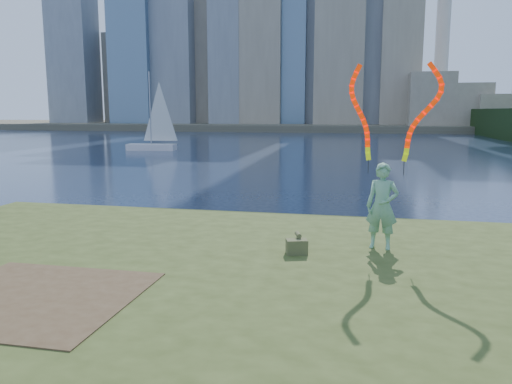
# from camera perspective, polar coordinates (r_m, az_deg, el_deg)

# --- Properties ---
(ground) EXTENTS (320.00, 320.00, 0.00)m
(ground) POSITION_cam_1_polar(r_m,az_deg,el_deg) (10.83, -3.73, -10.79)
(ground) COLOR #17233B
(ground) RESTS_ON ground
(grassy_knoll) EXTENTS (20.00, 18.00, 0.80)m
(grassy_knoll) POSITION_cam_1_polar(r_m,az_deg,el_deg) (8.67, -8.01, -13.70)
(grassy_knoll) COLOR #344217
(grassy_knoll) RESTS_ON ground
(dirt_patch) EXTENTS (3.20, 3.00, 0.02)m
(dirt_patch) POSITION_cam_1_polar(r_m,az_deg,el_deg) (8.76, -24.12, -10.91)
(dirt_patch) COLOR #47331E
(dirt_patch) RESTS_ON grassy_knoll
(far_shore) EXTENTS (320.00, 40.00, 1.20)m
(far_shore) POSITION_cam_1_polar(r_m,az_deg,el_deg) (104.86, 10.68, 7.42)
(far_shore) COLOR #4F4A3A
(far_shore) RESTS_ON ground
(woman_with_ribbons) EXTENTS (2.11, 0.58, 4.19)m
(woman_with_ribbons) POSITION_cam_1_polar(r_m,az_deg,el_deg) (10.83, 14.37, 0.92)
(woman_with_ribbons) COLOR #257F47
(woman_with_ribbons) RESTS_ON grassy_knoll
(canvas_bag) EXTENTS (0.49, 0.55, 0.40)m
(canvas_bag) POSITION_cam_1_polar(r_m,az_deg,el_deg) (10.34, 4.69, -6.15)
(canvas_bag) COLOR #4C4E29
(canvas_bag) RESTS_ON grassy_knoll
(sailboat) EXTENTS (4.89, 1.88, 7.35)m
(sailboat) POSITION_cam_1_polar(r_m,az_deg,el_deg) (48.34, -11.61, 6.18)
(sailboat) COLOR silver
(sailboat) RESTS_ON ground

